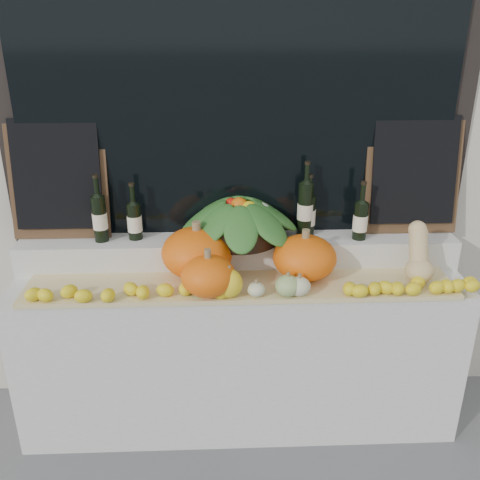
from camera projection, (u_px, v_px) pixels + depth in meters
name	position (u px, v px, depth m)	size (l,w,h in m)	color
display_sill	(239.00, 349.00, 2.92)	(2.30, 0.55, 0.88)	silver
rear_tier	(238.00, 251.00, 2.85)	(2.30, 0.25, 0.16)	silver
straw_bedding	(240.00, 286.00, 2.63)	(2.10, 0.32, 0.03)	tan
pumpkin_left	(197.00, 253.00, 2.66)	(0.36, 0.36, 0.25)	orange
pumpkin_right	(305.00, 257.00, 2.65)	(0.32, 0.32, 0.22)	orange
pumpkin_center	(208.00, 276.00, 2.49)	(0.26, 0.26, 0.19)	orange
butternut_squash	(419.00, 257.00, 2.62)	(0.14, 0.21, 0.29)	#D5B57D
decorative_gourds	(254.00, 285.00, 2.49)	(0.57, 0.13, 0.16)	#357222
lemon_heap	(241.00, 289.00, 2.51)	(2.20, 0.16, 0.06)	yellow
produce_bowl	(239.00, 219.00, 2.76)	(0.65, 0.65, 0.24)	black
wine_bottle_far_left	(100.00, 218.00, 2.73)	(0.08, 0.08, 0.35)	black
wine_bottle_near_left	(135.00, 221.00, 2.77)	(0.08, 0.08, 0.30)	black
wine_bottle_tall	(305.00, 209.00, 2.79)	(0.08, 0.08, 0.40)	black
wine_bottle_near_right	(308.00, 214.00, 2.82)	(0.08, 0.08, 0.33)	black
wine_bottle_far_right	(360.00, 220.00, 2.77)	(0.08, 0.08, 0.31)	black
chalkboard_left	(57.00, 177.00, 2.72)	(0.50, 0.12, 0.62)	#4C331E
chalkboard_right	(414.00, 173.00, 2.79)	(0.50, 0.12, 0.62)	#4C331E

